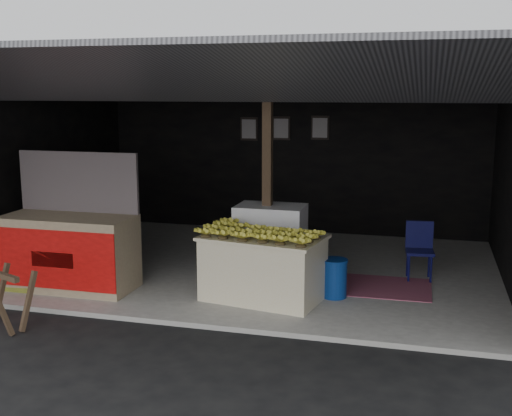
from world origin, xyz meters
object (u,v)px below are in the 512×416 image
(white_crate, at_px, (270,242))
(water_barrel, at_px, (334,279))
(sawhorse, at_px, (1,293))
(banana_table, at_px, (263,268))
(plastic_chair, at_px, (419,246))
(neighbor_stall, at_px, (69,249))

(white_crate, height_order, water_barrel, white_crate)
(sawhorse, height_order, water_barrel, sawhorse)
(water_barrel, bearing_deg, white_crate, 149.44)
(banana_table, xyz_separation_m, plastic_chair, (1.84, 1.43, 0.06))
(banana_table, distance_m, water_barrel, 0.91)
(water_barrel, bearing_deg, banana_table, -160.05)
(white_crate, distance_m, plastic_chair, 2.04)
(white_crate, xyz_separation_m, sawhorse, (-2.45, -2.47, -0.16))
(plastic_chair, bearing_deg, white_crate, -169.97)
(neighbor_stall, xyz_separation_m, water_barrel, (3.39, 0.52, -0.30))
(white_crate, height_order, neighbor_stall, neighbor_stall)
(neighbor_stall, bearing_deg, plastic_chair, 20.20)
(white_crate, height_order, sawhorse, white_crate)
(plastic_chair, bearing_deg, sawhorse, -151.28)
(sawhorse, bearing_deg, white_crate, 67.69)
(white_crate, bearing_deg, neighbor_stall, -155.73)
(banana_table, xyz_separation_m, white_crate, (-0.12, 0.87, 0.11))
(sawhorse, distance_m, water_barrel, 3.90)
(white_crate, xyz_separation_m, neighbor_stall, (-2.42, -1.09, 0.02))
(banana_table, bearing_deg, plastic_chair, 47.40)
(water_barrel, bearing_deg, sawhorse, -150.89)
(banana_table, height_order, plastic_chair, banana_table)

